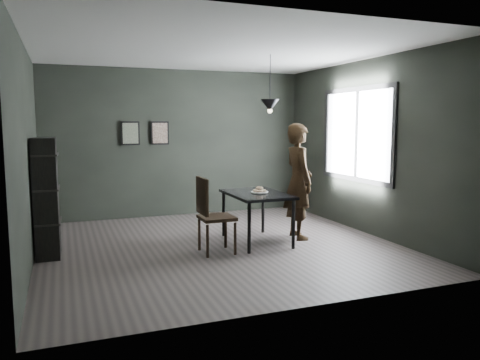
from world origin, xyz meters
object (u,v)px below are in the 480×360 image
object	(u,v)px
shelf_unit	(46,198)
woman	(298,181)
wood_chair	(210,210)
cafe_table	(257,198)
pendant_lamp	(270,105)
white_plate	(260,192)

from	to	relation	value
shelf_unit	woman	bearing A→B (deg)	-2.78
wood_chair	shelf_unit	size ratio (longest dim) A/B	0.66
cafe_table	pendant_lamp	bearing A→B (deg)	21.80
woman	shelf_unit	xyz separation A→B (m)	(-3.63, 0.26, -0.09)
cafe_table	wood_chair	size ratio (longest dim) A/B	1.14
wood_chair	pendant_lamp	size ratio (longest dim) A/B	1.22
cafe_table	white_plate	world-z (taller)	white_plate
white_plate	woman	xyz separation A→B (m)	(0.67, 0.02, 0.14)
wood_chair	shelf_unit	distance (m)	2.18
wood_chair	pendant_lamp	distance (m)	1.86
woman	cafe_table	bearing A→B (deg)	96.16
shelf_unit	pendant_lamp	distance (m)	3.41
woman	pendant_lamp	size ratio (longest dim) A/B	2.06
woman	pendant_lamp	world-z (taller)	pendant_lamp
cafe_table	shelf_unit	distance (m)	2.94
cafe_table	shelf_unit	xyz separation A→B (m)	(-2.92, 0.28, 0.13)
pendant_lamp	cafe_table	bearing A→B (deg)	-158.20
white_plate	woman	bearing A→B (deg)	2.05
woman	wood_chair	xyz separation A→B (m)	(-1.54, -0.35, -0.29)
pendant_lamp	white_plate	bearing A→B (deg)	-152.95
white_plate	pendant_lamp	xyz separation A→B (m)	(0.21, 0.11, 1.29)
cafe_table	woman	world-z (taller)	woman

